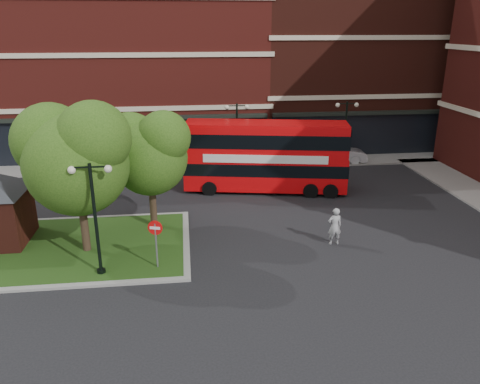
{
  "coord_description": "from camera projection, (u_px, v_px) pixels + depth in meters",
  "views": [
    {
      "loc": [
        -1.74,
        -18.1,
        10.1
      ],
      "look_at": [
        1.01,
        4.52,
        2.0
      ],
      "focal_mm": 35.0,
      "sensor_mm": 36.0,
      "label": 1
    }
  ],
  "objects": [
    {
      "name": "bus",
      "position": [
        265.0,
        152.0,
        29.64
      ],
      "size": [
        10.48,
        4.2,
        3.91
      ],
      "rotation": [
        0.0,
        0.0,
        -0.19
      ],
      "color": "red",
      "rests_on": "ground"
    },
    {
      "name": "terrace_far_left",
      "position": [
        107.0,
        65.0,
        39.7
      ],
      "size": [
        26.0,
        12.0,
        14.0
      ],
      "primitive_type": "cube",
      "color": "maroon",
      "rests_on": "ground"
    },
    {
      "name": "traffic_island",
      "position": [
        57.0,
        248.0,
        22.38
      ],
      "size": [
        12.6,
        7.6,
        0.15
      ],
      "color": "gray",
      "rests_on": "ground"
    },
    {
      "name": "tree_island_west",
      "position": [
        74.0,
        154.0,
        20.56
      ],
      "size": [
        5.4,
        4.71,
        7.21
      ],
      "color": "#2D2116",
      "rests_on": "ground"
    },
    {
      "name": "terrace_far_right",
      "position": [
        358.0,
        51.0,
        41.87
      ],
      "size": [
        18.0,
        12.0,
        16.0
      ],
      "primitive_type": "cube",
      "color": "#471911",
      "rests_on": "ground"
    },
    {
      "name": "woman",
      "position": [
        335.0,
        226.0,
        22.67
      ],
      "size": [
        0.71,
        0.48,
        1.88
      ],
      "primitive_type": "imported",
      "rotation": [
        0.0,
        0.0,
        3.19
      ],
      "color": "#9C9C9E",
      "rests_on": "ground"
    },
    {
      "name": "car_silver",
      "position": [
        116.0,
        167.0,
        33.07
      ],
      "size": [
        4.37,
        2.24,
        1.43
      ],
      "primitive_type": "imported",
      "rotation": [
        0.0,
        0.0,
        1.71
      ],
      "color": "silver",
      "rests_on": "ground"
    },
    {
      "name": "ground",
      "position": [
        230.0,
        270.0,
        20.5
      ],
      "size": [
        120.0,
        120.0,
        0.0
      ],
      "primitive_type": "plane",
      "color": "black",
      "rests_on": "ground"
    },
    {
      "name": "lamp_island",
      "position": [
        95.0,
        214.0,
        19.12
      ],
      "size": [
        1.72,
        0.36,
        5.0
      ],
      "color": "black",
      "rests_on": "ground"
    },
    {
      "name": "no_entry_sign",
      "position": [
        156.0,
        235.0,
        19.98
      ],
      "size": [
        0.63,
        0.22,
        2.33
      ],
      "rotation": [
        0.0,
        0.0,
        -0.28
      ],
      "color": "slate",
      "rests_on": "ground"
    },
    {
      "name": "lamp_far_left",
      "position": [
        237.0,
        134.0,
        33.35
      ],
      "size": [
        1.72,
        0.36,
        5.0
      ],
      "color": "black",
      "rests_on": "ground"
    },
    {
      "name": "tree_island_east",
      "position": [
        148.0,
        150.0,
        23.41
      ],
      "size": [
        4.46,
        3.9,
        6.29
      ],
      "color": "#2D2116",
      "rests_on": "ground"
    },
    {
      "name": "lamp_far_right",
      "position": [
        345.0,
        131.0,
        34.26
      ],
      "size": [
        1.72,
        0.36,
        5.0
      ],
      "color": "black",
      "rests_on": "ground"
    },
    {
      "name": "pavement_far",
      "position": [
        208.0,
        165.0,
        35.92
      ],
      "size": [
        44.0,
        3.0,
        0.12
      ],
      "primitive_type": "cube",
      "color": "slate",
      "rests_on": "ground"
    },
    {
      "name": "car_white",
      "position": [
        336.0,
        153.0,
        36.35
      ],
      "size": [
        4.67,
        1.89,
        1.51
      ],
      "primitive_type": "imported",
      "rotation": [
        0.0,
        0.0,
        1.51
      ],
      "color": "silver",
      "rests_on": "ground"
    }
  ]
}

